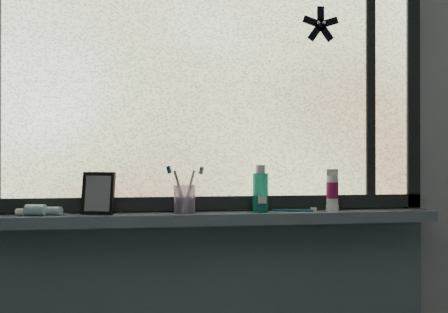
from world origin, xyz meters
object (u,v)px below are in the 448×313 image
vanity_mirror (98,193)px  toothbrush_cup (185,199)px  cream_tube (332,188)px  mouthwash_bottle (261,189)px

vanity_mirror → toothbrush_cup: size_ratio=1.47×
toothbrush_cup → cream_tube: size_ratio=0.90×
vanity_mirror → cream_tube: size_ratio=1.33×
vanity_mirror → toothbrush_cup: vanity_mirror is taller
toothbrush_cup → mouthwash_bottle: (0.27, -0.00, 0.04)m
mouthwash_bottle → cream_tube: bearing=3.7°
vanity_mirror → mouthwash_bottle: mouthwash_bottle is taller
vanity_mirror → cream_tube: (0.85, 0.01, 0.01)m
toothbrush_cup → vanity_mirror: bearing=178.8°
vanity_mirror → toothbrush_cup: (0.30, -0.01, -0.02)m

